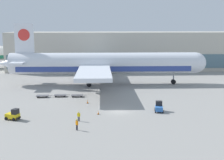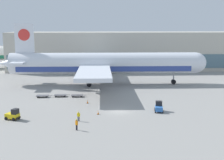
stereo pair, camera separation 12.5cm
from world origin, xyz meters
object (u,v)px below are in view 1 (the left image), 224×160
Objects in this scene: ground_crew_near at (77,124)px; traffic_cone_far at (88,102)px; ground_crew_far at (79,116)px; baggage_dolly_second at (60,95)px; baggage_dolly_lead at (43,96)px; traffic_cone_near at (98,113)px; baggage_dolly_third at (77,95)px; airplane_main at (101,64)px; baggage_tug_mid at (13,115)px; baggage_tug_foreground at (159,107)px.

ground_crew_near reaches higher than traffic_cone_far.
traffic_cone_far is at bearing -81.77° from ground_crew_far.
baggage_dolly_lead is at bearing -173.97° from baggage_dolly_second.
traffic_cone_near is (3.50, 8.79, -0.75)m from ground_crew_near.
traffic_cone_near is (3.45, 4.00, -0.66)m from ground_crew_far.
baggage_dolly_third is 6.68m from traffic_cone_far.
ground_crew_far reaches higher than baggage_dolly_lead.
airplane_main is 15.66× the size of baggage_dolly_second.
airplane_main is at bearing 87.71° from traffic_cone_near.
ground_crew_far is (0.05, 4.79, -0.09)m from ground_crew_near.
baggage_tug_mid is 20.10m from baggage_dolly_third.
traffic_cone_near is at bearing -75.57° from traffic_cone_far.
baggage_tug_mid is 15.33m from traffic_cone_near.
baggage_dolly_lead is 2.15× the size of ground_crew_far.
ground_crew_far is at bearing -73.95° from baggage_dolly_second.
baggage_dolly_second is 4.74× the size of traffic_cone_far.
traffic_cone_near is at bearing -91.46° from airplane_main.
baggage_dolly_lead is (-24.60, 13.42, -0.49)m from baggage_tug_foreground.
traffic_cone_near is at bearing 105.00° from baggage_tug_foreground.
baggage_dolly_lead is at bearing 149.84° from traffic_cone_far.
traffic_cone_near is (-1.20, -29.96, -5.48)m from airplane_main.
baggage_tug_foreground is 16.14m from ground_crew_far.
airplane_main is at bearing 47.97° from baggage_dolly_lead.
baggage_tug_foreground is 1.42× the size of ground_crew_near.
baggage_dolly_third is at bearing 112.64° from traffic_cone_far.
baggage_dolly_third is 18.77m from ground_crew_far.
ground_crew_near is at bearing 132.17° from baggage_tug_foreground.
baggage_tug_foreground is at bearing -104.10° from ground_crew_near.
baggage_dolly_lead is 2.00× the size of ground_crew_near.
baggage_dolly_lead and baggage_dolly_third have the same top height.
baggage_dolly_third is (10.35, 17.23, -0.49)m from baggage_tug_mid.
baggage_dolly_third is at bearing 107.97° from traffic_cone_near.
ground_crew_near is (-15.30, -10.07, 0.23)m from baggage_tug_foreground.
baggage_dolly_third is at bearing -44.37° from ground_crew_near.
traffic_cone_near is at bearing -116.85° from ground_crew_far.
ground_crew_near is (11.61, -6.28, 0.23)m from baggage_tug_mid.
airplane_main is 36.68m from baggage_tug_mid.
baggage_dolly_third is 15.46m from traffic_cone_near.
baggage_dolly_second and baggage_dolly_third have the same top height.
baggage_dolly_lead is 12.27m from traffic_cone_far.
baggage_tug_mid is 0.75× the size of baggage_dolly_lead.
traffic_cone_far reaches higher than baggage_dolly_second.
baggage_tug_foreground is at bearing -146.97° from ground_crew_far.
baggage_tug_foreground and baggage_tug_mid have the same top height.
airplane_main is 22.04× the size of baggage_tug_foreground.
baggage_dolly_third is 5.11× the size of traffic_cone_near.
airplane_main reaches higher than traffic_cone_far.
baggage_tug_foreground is at bearing -68.89° from airplane_main.
baggage_dolly_second is at bearing -35.05° from ground_crew_near.
baggage_tug_foreground is 0.71× the size of baggage_dolly_third.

